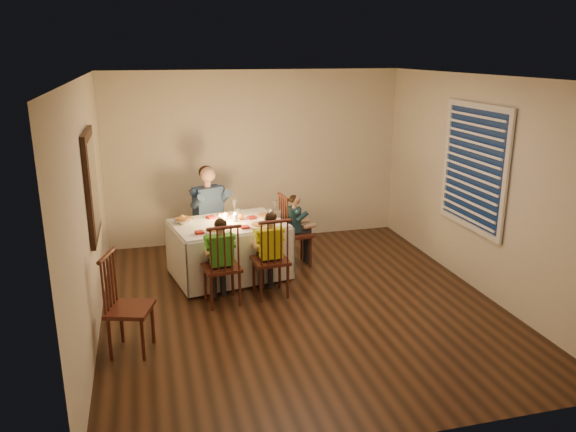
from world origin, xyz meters
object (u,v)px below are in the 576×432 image
object	(u,v)px
child_teal	(295,264)
chair_end	(295,264)
serving_bowl	(184,221)
adult	(211,258)
chair_extra	(133,351)
child_yellow	(271,295)
child_green	(223,303)
dining_table	(229,238)
chair_near_left	(223,303)
chair_adult	(211,258)
chair_near_right	(271,295)

from	to	relation	value
child_teal	chair_end	bearing A→B (deg)	-0.00
serving_bowl	adult	bearing A→B (deg)	57.05
chair_extra	serving_bowl	xyz separation A→B (m)	(0.68, 1.80, 0.77)
chair_end	child_yellow	distance (m)	1.07
chair_end	child_green	distance (m)	1.53
dining_table	serving_bowl	xyz separation A→B (m)	(-0.55, 0.13, 0.24)
dining_table	serving_bowl	bearing A→B (deg)	156.25
chair_near_left	chair_extra	distance (m)	1.35
chair_extra	chair_near_left	bearing A→B (deg)	-32.08
adult	serving_bowl	bearing A→B (deg)	-143.66
chair_adult	child_teal	bearing A→B (deg)	-46.35
chair_near_left	child_teal	distance (m)	1.53
chair_extra	serving_bowl	bearing A→B (deg)	-3.39
chair_extra	child_teal	bearing A→B (deg)	-32.16
adult	child_green	bearing A→B (deg)	-112.60
chair_near_right	serving_bowl	xyz separation A→B (m)	(-0.94, 0.84, 0.77)
chair_adult	chair_extra	size ratio (longest dim) A/B	0.98
dining_table	chair_end	size ratio (longest dim) A/B	1.58
chair_near_right	chair_end	xyz separation A→B (m)	(0.57, 0.91, 0.00)
chair_end	child_yellow	bearing A→B (deg)	142.82
chair_near_right	chair_extra	size ratio (longest dim) A/B	0.98
chair_near_right	child_teal	size ratio (longest dim) A/B	1.01
dining_table	child_green	bearing A→B (deg)	-115.39
child_green	serving_bowl	xyz separation A→B (m)	(-0.34, 0.92, 0.77)
child_green	chair_near_right	bearing A→B (deg)	-178.80
child_yellow	serving_bowl	size ratio (longest dim) A/B	4.42
chair_adult	child_green	size ratio (longest dim) A/B	0.96
child_green	child_yellow	bearing A→B (deg)	-178.80
dining_table	chair_end	bearing A→B (deg)	0.96
chair_extra	child_teal	size ratio (longest dim) A/B	1.03
child_teal	chair_extra	bearing A→B (deg)	125.04
chair_near_left	child_yellow	world-z (taller)	child_yellow
chair_near_left	chair_adult	bearing A→B (deg)	-98.06
child_green	dining_table	bearing A→B (deg)	-110.79
chair_adult	adult	world-z (taller)	adult
chair_near_right	chair_extra	xyz separation A→B (m)	(-1.62, -0.95, 0.00)
chair_near_left	child_green	size ratio (longest dim) A/B	0.96
adult	child_teal	distance (m)	1.24
adult	child_teal	world-z (taller)	adult
chair_adult	child_green	bearing A→B (deg)	-112.60
chair_adult	chair_near_right	bearing A→B (deg)	-89.97
chair_near_left	adult	xyz separation A→B (m)	(0.05, 1.53, 0.00)
dining_table	chair_near_left	world-z (taller)	dining_table
serving_bowl	chair_near_left	bearing A→B (deg)	-69.56
chair_adult	chair_end	world-z (taller)	same
chair_adult	chair_extra	xyz separation A→B (m)	(-1.07, -2.40, 0.00)
child_yellow	serving_bowl	bearing A→B (deg)	-45.94
dining_table	child_yellow	distance (m)	0.97
child_yellow	chair_near_right	bearing A→B (deg)	180.00
chair_near_right	chair_near_left	bearing A→B (deg)	3.23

